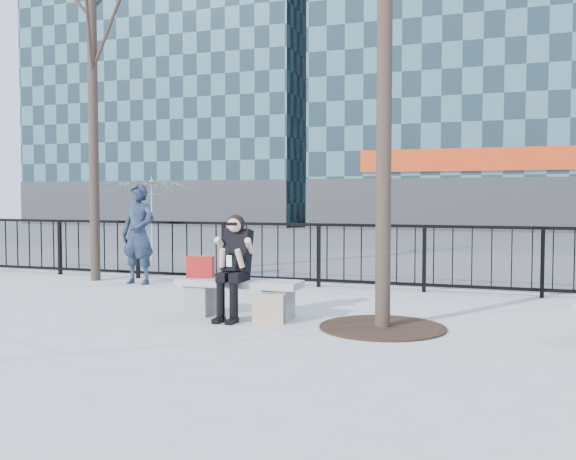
% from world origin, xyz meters
% --- Properties ---
extents(ground, '(120.00, 120.00, 0.00)m').
position_xyz_m(ground, '(0.00, 0.00, 0.00)').
color(ground, '#9F9F9A').
rests_on(ground, ground).
extents(street_surface, '(60.00, 23.00, 0.01)m').
position_xyz_m(street_surface, '(0.00, 15.00, 0.00)').
color(street_surface, '#474747').
rests_on(street_surface, ground).
extents(railing, '(14.00, 0.06, 1.10)m').
position_xyz_m(railing, '(0.00, 3.00, 0.55)').
color(railing, black).
rests_on(railing, ground).
extents(building_left, '(16.20, 10.20, 22.60)m').
position_xyz_m(building_left, '(-15.00, 27.00, 11.30)').
color(building_left, slate).
rests_on(building_left, ground).
extents(tree_left, '(2.80, 2.80, 6.50)m').
position_xyz_m(tree_left, '(-4.00, 2.50, 4.86)').
color(tree_left, black).
rests_on(tree_left, ground).
extents(tree_grate, '(1.50, 1.50, 0.02)m').
position_xyz_m(tree_grate, '(1.90, -0.10, 0.01)').
color(tree_grate, black).
rests_on(tree_grate, ground).
extents(bench_main, '(1.65, 0.46, 0.49)m').
position_xyz_m(bench_main, '(0.00, 0.00, 0.30)').
color(bench_main, slate).
rests_on(bench_main, ground).
extents(seated_woman, '(0.50, 0.64, 1.34)m').
position_xyz_m(seated_woman, '(0.00, -0.16, 0.67)').
color(seated_woman, black).
rests_on(seated_woman, ground).
extents(handbag, '(0.37, 0.23, 0.29)m').
position_xyz_m(handbag, '(-0.56, 0.02, 0.63)').
color(handbag, '#A91614').
rests_on(handbag, bench_main).
extents(shopping_bag, '(0.41, 0.24, 0.36)m').
position_xyz_m(shopping_bag, '(0.52, -0.30, 0.18)').
color(shopping_bag, '#C9B38E').
rests_on(shopping_bag, ground).
extents(standing_man, '(0.68, 0.47, 1.80)m').
position_xyz_m(standing_man, '(-2.95, 2.31, 0.90)').
color(standing_man, black).
rests_on(standing_man, ground).
extents(vendor_umbrella, '(2.62, 2.66, 2.06)m').
position_xyz_m(vendor_umbrella, '(-4.70, 5.60, 1.03)').
color(vendor_umbrella, yellow).
rests_on(vendor_umbrella, ground).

